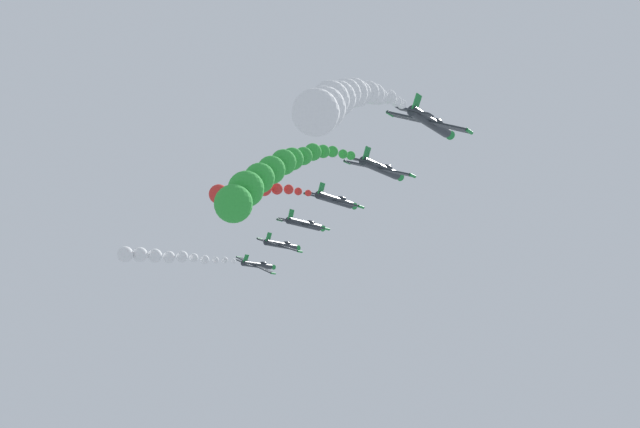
% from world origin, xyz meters
% --- Properties ---
extents(airplane_lead, '(8.95, 10.35, 4.04)m').
position_xyz_m(airplane_lead, '(-28.29, 22.39, 65.62)').
color(airplane_lead, '#23282D').
extents(smoke_trail_lead, '(7.93, 23.01, 2.72)m').
position_xyz_m(smoke_trail_lead, '(-32.26, -0.81, 65.48)').
color(smoke_trail_lead, white).
extents(airplane_left_inner, '(9.21, 10.35, 3.44)m').
position_xyz_m(airplane_left_inner, '(-16.51, 13.59, 67.93)').
color(airplane_left_inner, '#23282D').
extents(airplane_right_inner, '(9.38, 10.35, 3.13)m').
position_xyz_m(airplane_right_inner, '(-5.30, 4.00, 69.53)').
color(airplane_right_inner, '#23282D').
extents(airplane_left_outer, '(9.25, 10.35, 3.37)m').
position_xyz_m(airplane_left_outer, '(5.49, -4.71, 70.93)').
color(airplane_left_outer, '#23282D').
extents(smoke_trail_left_outer, '(5.04, 15.75, 3.82)m').
position_xyz_m(smoke_trail_left_outer, '(3.26, -22.38, 69.39)').
color(smoke_trail_left_outer, red).
extents(airplane_right_outer, '(9.22, 10.35, 3.41)m').
position_xyz_m(airplane_right_outer, '(17.21, -13.70, 72.24)').
color(airplane_right_outer, '#23282D').
extents(smoke_trail_right_outer, '(4.96, 26.52, 11.71)m').
position_xyz_m(smoke_trail_right_outer, '(19.04, -39.64, 66.02)').
color(smoke_trail_right_outer, green).
extents(airplane_trailing, '(9.07, 10.35, 3.72)m').
position_xyz_m(airplane_trailing, '(27.65, -22.99, 73.96)').
color(airplane_trailing, '#23282D').
extents(smoke_trail_trailing, '(5.06, 22.19, 8.94)m').
position_xyz_m(smoke_trail_trailing, '(29.39, -44.99, 69.55)').
color(smoke_trail_trailing, white).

